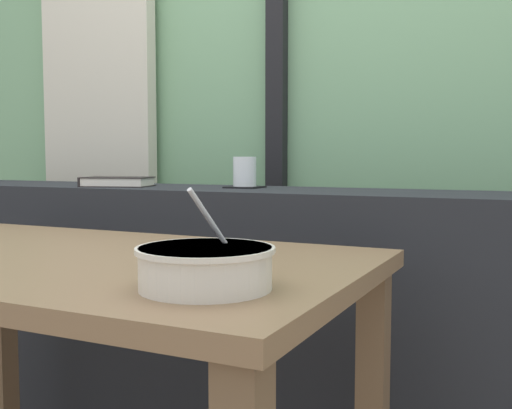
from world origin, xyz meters
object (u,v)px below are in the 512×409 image
object	(u,v)px
breakfast_table	(71,305)
closed_book	(117,182)
juice_glass	(245,173)
soup_bowl	(206,267)
coaster_square	(245,187)

from	to	relation	value
breakfast_table	closed_book	bearing A→B (deg)	121.01
juice_glass	soup_bowl	world-z (taller)	juice_glass
coaster_square	juice_glass	xyz separation A→B (m)	(-0.00, 0.00, 0.04)
soup_bowl	juice_glass	bearing A→B (deg)	113.21
coaster_square	closed_book	world-z (taller)	closed_book
breakfast_table	juice_glass	xyz separation A→B (m)	(0.04, 0.71, 0.25)
coaster_square	soup_bowl	xyz separation A→B (m)	(0.37, -0.87, -0.07)
breakfast_table	juice_glass	world-z (taller)	juice_glass
coaster_square	soup_bowl	bearing A→B (deg)	-66.79
juice_glass	soup_bowl	size ratio (longest dim) A/B	0.43
breakfast_table	soup_bowl	distance (m)	0.47
juice_glass	soup_bowl	xyz separation A→B (m)	(0.37, -0.87, -0.12)
coaster_square	closed_book	size ratio (longest dim) A/B	0.42
breakfast_table	juice_glass	distance (m)	0.75
juice_glass	closed_book	world-z (taller)	juice_glass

